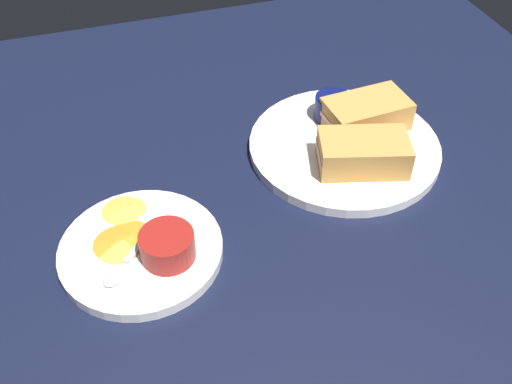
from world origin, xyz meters
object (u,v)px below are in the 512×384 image
at_px(plate_chips_companion, 141,250).
at_px(spoon_by_gravy_ramekin, 120,270).
at_px(plate_sandwich_main, 344,147).
at_px(sandwich_half_far, 366,114).
at_px(ramekin_dark_sauce, 334,107).
at_px(spoon_by_dark_ramekin, 343,135).
at_px(ramekin_light_gravy, 167,245).
at_px(sandwich_half_near, 363,153).

height_order(plate_chips_companion, spoon_by_gravy_ramekin, spoon_by_gravy_ramekin).
bearing_deg(plate_sandwich_main, plate_chips_companion, 18.71).
height_order(sandwich_half_far, ramekin_dark_sauce, sandwich_half_far).
distance_m(spoon_by_dark_ramekin, plate_chips_companion, 0.37).
relative_size(plate_sandwich_main, ramekin_light_gravy, 4.24).
xyz_separation_m(sandwich_half_far, spoon_by_gravy_ramekin, (0.42, 0.18, -0.02)).
xyz_separation_m(plate_sandwich_main, ramekin_light_gravy, (0.31, 0.14, 0.03)).
relative_size(sandwich_half_near, plate_chips_companion, 0.68).
bearing_deg(ramekin_dark_sauce, plate_sandwich_main, 83.21).
relative_size(spoon_by_dark_ramekin, plate_chips_companion, 0.46).
height_order(plate_sandwich_main, spoon_by_dark_ramekin, spoon_by_dark_ramekin).
bearing_deg(sandwich_half_far, spoon_by_dark_ramekin, 18.47).
distance_m(ramekin_dark_sauce, plate_chips_companion, 0.39).
bearing_deg(plate_sandwich_main, sandwich_half_near, 92.21).
relative_size(spoon_by_dark_ramekin, spoon_by_gravy_ramekin, 1.20).
relative_size(ramekin_dark_sauce, ramekin_light_gravy, 0.87).
bearing_deg(spoon_by_dark_ramekin, plate_sandwich_main, 76.65).
height_order(sandwich_half_near, sandwich_half_far, same).
height_order(sandwich_half_near, plate_chips_companion, sandwich_half_near).
height_order(ramekin_dark_sauce, ramekin_light_gravy, ramekin_dark_sauce).
bearing_deg(plate_chips_companion, plate_sandwich_main, -161.29).
distance_m(plate_sandwich_main, sandwich_half_near, 0.06).
bearing_deg(ramekin_dark_sauce, spoon_by_gravy_ramekin, 29.61).
xyz_separation_m(sandwich_half_far, ramekin_light_gravy, (0.36, 0.17, -0.00)).
relative_size(sandwich_half_far, ramekin_dark_sauce, 2.24).
distance_m(sandwich_half_far, spoon_by_gravy_ramekin, 0.46).
xyz_separation_m(sandwich_half_near, ramekin_light_gravy, (0.31, 0.09, -0.00)).
xyz_separation_m(sandwich_half_near, ramekin_dark_sauce, (-0.01, -0.12, -0.00)).
height_order(plate_sandwich_main, spoon_by_gravy_ramekin, spoon_by_gravy_ramekin).
relative_size(ramekin_dark_sauce, spoon_by_gravy_ramekin, 0.74).
height_order(sandwich_half_near, spoon_by_gravy_ramekin, sandwich_half_near).
distance_m(sandwich_half_far, ramekin_dark_sauce, 0.05).
bearing_deg(spoon_by_dark_ramekin, sandwich_half_near, 88.83).
bearing_deg(spoon_by_gravy_ramekin, ramekin_dark_sauce, -150.39).
bearing_deg(ramekin_light_gravy, ramekin_dark_sauce, -146.60).
relative_size(sandwich_half_near, spoon_by_dark_ramekin, 1.47).
bearing_deg(sandwich_half_near, plate_chips_companion, 9.74).
bearing_deg(ramekin_light_gravy, sandwich_half_near, -164.59).
height_order(sandwich_half_near, ramekin_dark_sauce, sandwich_half_near).
bearing_deg(plate_chips_companion, sandwich_half_near, -170.26).
bearing_deg(ramekin_light_gravy, spoon_by_gravy_ramekin, 6.61).
bearing_deg(ramekin_dark_sauce, ramekin_light_gravy, 33.40).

